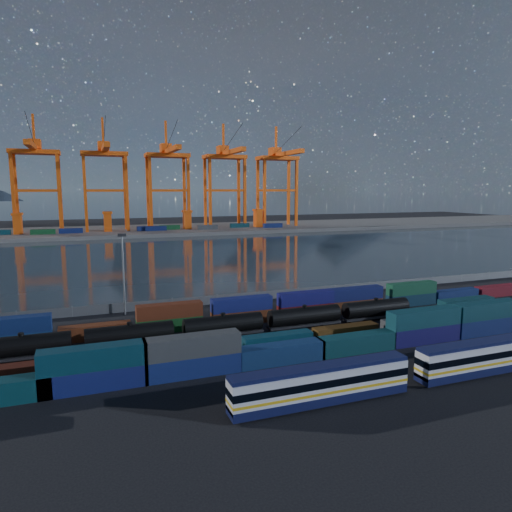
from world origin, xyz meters
name	(u,v)px	position (x,y,z in m)	size (l,w,h in m)	color
ground	(316,336)	(0.00, 0.00, 0.00)	(700.00, 700.00, 0.00)	black
harbor_water	(188,255)	(0.00, 105.00, 0.01)	(700.00, 700.00, 0.00)	#273238
far_quay	(151,230)	(0.00, 210.00, 1.00)	(700.00, 70.00, 2.00)	#514F4C
distant_mountains	(112,132)	(63.02, 1600.00, 220.29)	(2470.00, 1100.00, 520.00)	#1E2630
passenger_train	(488,357)	(14.48, -22.69, 2.42)	(74.74, 2.81, 4.82)	silver
container_row_south	(274,349)	(-11.83, -9.07, 2.32)	(140.31, 2.68, 5.70)	#484A4D
container_row_mid	(293,338)	(-6.19, -3.51, 1.47)	(141.45, 2.36, 5.03)	#383B3C
container_row_north	(289,308)	(0.09, 11.89, 2.17)	(141.98, 2.38, 5.08)	navy
tanker_string	(178,330)	(-23.16, 4.94, 2.18)	(91.66, 3.04, 4.35)	black
waterfront_fence	(259,296)	(0.00, 28.00, 1.00)	(160.12, 0.12, 2.20)	#595B5E
yard_light_mast	(123,270)	(-30.00, 26.00, 9.30)	(1.60, 0.40, 16.60)	slate
gantry_cranes	(137,164)	(-7.50, 203.28, 39.78)	(199.96, 47.92, 64.90)	#F05410
quay_containers	(135,229)	(-11.00, 195.46, 3.30)	(172.58, 10.99, 2.60)	navy
straddle_carriers	(149,220)	(-2.50, 200.00, 7.82)	(140.00, 7.00, 11.10)	#F05410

